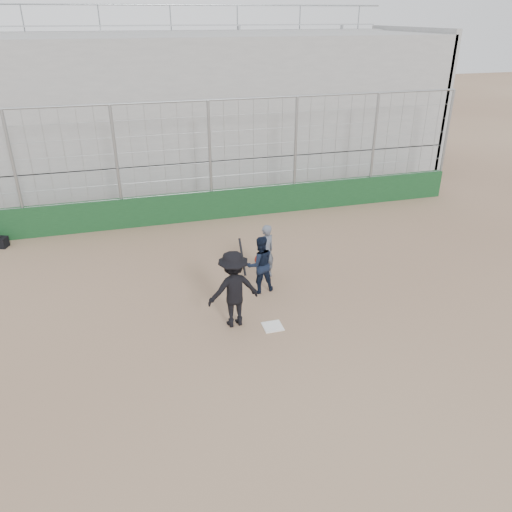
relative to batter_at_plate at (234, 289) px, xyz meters
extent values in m
plane|color=brown|center=(0.81, -0.38, -0.91)|extent=(90.00, 90.00, 0.00)
cube|color=white|center=(0.81, -0.38, -0.90)|extent=(0.44, 0.44, 0.02)
cube|color=#113719|center=(0.81, 6.62, -0.41)|extent=(18.00, 0.25, 1.00)
cylinder|color=gray|center=(0.81, 6.62, 1.09)|extent=(0.10, 0.10, 4.00)
cylinder|color=gray|center=(9.81, 6.62, 1.09)|extent=(0.10, 0.10, 4.00)
cylinder|color=gray|center=(0.81, 6.62, 3.09)|extent=(18.00, 0.07, 0.07)
cube|color=gray|center=(0.81, 11.57, -0.11)|extent=(20.00, 6.70, 1.60)
cube|color=gray|center=(0.81, 11.57, 2.79)|extent=(20.00, 6.70, 4.20)
cube|color=gray|center=(10.81, 11.57, 1.99)|extent=(0.25, 6.70, 6.10)
cylinder|color=gray|center=(0.81, 14.72, 5.89)|extent=(20.00, 0.06, 0.06)
imported|color=black|center=(0.00, 0.00, 0.00)|extent=(1.25, 0.80, 1.83)
cylinder|color=black|center=(0.25, 0.15, 0.70)|extent=(0.07, 0.57, 0.71)
imported|color=black|center=(0.98, 1.25, -0.41)|extent=(0.83, 0.69, 1.01)
sphere|color=maroon|center=(0.98, 1.25, 0.00)|extent=(0.28, 0.28, 0.28)
imported|color=#4C5461|center=(1.34, 1.95, -0.22)|extent=(0.66, 0.57, 1.39)
camera|label=1|loc=(-2.15, -9.46, 5.54)|focal=35.00mm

